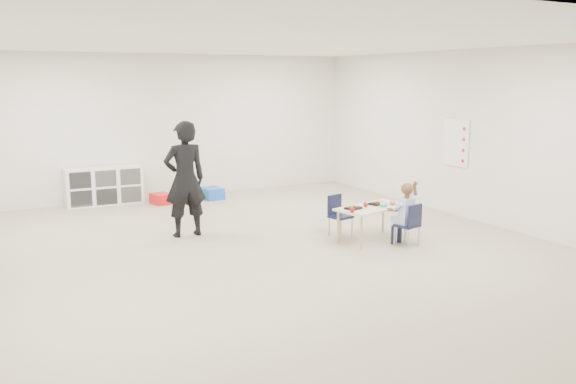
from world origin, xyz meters
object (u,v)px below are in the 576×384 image
table (373,223)px  adult (185,179)px  child (407,212)px  cubby_shelf (104,186)px  chair_near (407,225)px

table → adult: adult is taller
child → adult: size_ratio=0.56×
child → cubby_shelf: size_ratio=0.69×
table → chair_near: (0.27, -0.45, 0.05)m
table → child: 0.57m
child → cubby_shelf: 5.86m
chair_near → adult: (-2.57, 1.99, 0.55)m
chair_near → table: bearing=106.7°
chair_near → cubby_shelf: size_ratio=0.44×
table → adult: (-2.31, 1.54, 0.60)m
chair_near → child: 0.18m
cubby_shelf → child: bearing=-57.1°
chair_near → child: bearing=-14.0°
chair_near → cubby_shelf: 5.86m
chair_near → adult: size_ratio=0.36×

